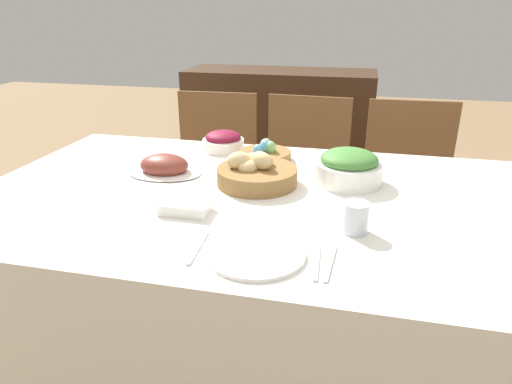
{
  "coord_description": "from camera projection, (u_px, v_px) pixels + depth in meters",
  "views": [
    {
      "loc": [
        0.25,
        -1.26,
        1.29
      ],
      "look_at": [
        -0.02,
        -0.08,
        0.8
      ],
      "focal_mm": 32.0,
      "sensor_mm": 36.0,
      "label": 1
    }
  ],
  "objects": [
    {
      "name": "bread_basket",
      "position": [
        256.0,
        172.0,
        1.47
      ],
      "size": [
        0.26,
        0.26,
        0.11
      ],
      "color": "olive",
      "rests_on": "dining_table"
    },
    {
      "name": "drinking_cup",
      "position": [
        355.0,
        217.0,
        1.15
      ],
      "size": [
        0.07,
        0.07,
        0.08
      ],
      "color": "silver",
      "rests_on": "dining_table"
    },
    {
      "name": "spoon",
      "position": [
        330.0,
        263.0,
        1.02
      ],
      "size": [
        0.02,
        0.16,
        0.0
      ],
      "rotation": [
        0.0,
        0.0,
        -0.06
      ],
      "color": "silver",
      "rests_on": "dining_table"
    },
    {
      "name": "dinner_plate",
      "position": [
        256.0,
        253.0,
        1.06
      ],
      "size": [
        0.23,
        0.23,
        0.01
      ],
      "color": "white",
      "rests_on": "dining_table"
    },
    {
      "name": "ham_platter",
      "position": [
        164.0,
        167.0,
        1.56
      ],
      "size": [
        0.26,
        0.18,
        0.08
      ],
      "color": "white",
      "rests_on": "dining_table"
    },
    {
      "name": "chair_far_right",
      "position": [
        408.0,
        189.0,
        2.18
      ],
      "size": [
        0.44,
        0.44,
        0.88
      ],
      "rotation": [
        0.0,
        0.0,
        0.04
      ],
      "color": "brown",
      "rests_on": "ground"
    },
    {
      "name": "chair_far_center",
      "position": [
        302.0,
        181.0,
        2.29
      ],
      "size": [
        0.44,
        0.44,
        0.88
      ],
      "rotation": [
        0.0,
        0.0,
        -0.06
      ],
      "color": "brown",
      "rests_on": "ground"
    },
    {
      "name": "chair_far_left",
      "position": [
        213.0,
        173.0,
        2.39
      ],
      "size": [
        0.44,
        0.44,
        0.88
      ],
      "rotation": [
        0.0,
        0.0,
        0.05
      ],
      "color": "brown",
      "rests_on": "ground"
    },
    {
      "name": "dining_table",
      "position": [
        268.0,
        299.0,
        1.54
      ],
      "size": [
        1.83,
        1.05,
        0.76
      ],
      "color": "white",
      "rests_on": "ground"
    },
    {
      "name": "sideboard",
      "position": [
        279.0,
        140.0,
        3.07
      ],
      "size": [
        1.2,
        0.44,
        0.91
      ],
      "color": "#3D2616",
      "rests_on": "ground"
    },
    {
      "name": "fork",
      "position": [
        198.0,
        248.0,
        1.09
      ],
      "size": [
        0.02,
        0.16,
        0.0
      ],
      "rotation": [
        0.0,
        0.0,
        0.06
      ],
      "color": "silver",
      "rests_on": "dining_table"
    },
    {
      "name": "beet_salad_bowl",
      "position": [
        223.0,
        141.0,
        1.82
      ],
      "size": [
        0.17,
        0.17,
        0.08
      ],
      "color": "white",
      "rests_on": "dining_table"
    },
    {
      "name": "green_salad_bowl",
      "position": [
        349.0,
        167.0,
        1.47
      ],
      "size": [
        0.22,
        0.22,
        0.11
      ],
      "color": "white",
      "rests_on": "dining_table"
    },
    {
      "name": "egg_basket",
      "position": [
        265.0,
        153.0,
        1.7
      ],
      "size": [
        0.19,
        0.19,
        0.08
      ],
      "color": "olive",
      "rests_on": "dining_table"
    },
    {
      "name": "ground_plane",
      "position": [
        267.0,
        384.0,
        1.68
      ],
      "size": [
        12.0,
        12.0,
        0.0
      ],
      "primitive_type": "plane",
      "color": "#937551"
    },
    {
      "name": "butter_dish",
      "position": [
        185.0,
        207.0,
        1.27
      ],
      "size": [
        0.14,
        0.08,
        0.03
      ],
      "color": "white",
      "rests_on": "dining_table"
    },
    {
      "name": "knife",
      "position": [
        317.0,
        262.0,
        1.03
      ],
      "size": [
        0.02,
        0.16,
        0.0
      ],
      "rotation": [
        0.0,
        0.0,
        0.06
      ],
      "color": "silver",
      "rests_on": "dining_table"
    }
  ]
}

